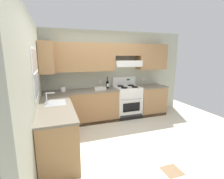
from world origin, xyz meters
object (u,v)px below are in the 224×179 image
stove (127,101)px  paper_towel_roll (63,89)px  wine_bottle (107,84)px  bowl (100,89)px

stove → paper_towel_roll: size_ratio=8.91×
wine_bottle → paper_towel_roll: wine_bottle is taller
stove → wine_bottle: size_ratio=3.57×
wine_bottle → bowl: 0.33m
wine_bottle → bowl: size_ratio=1.06×
stove → wine_bottle: 0.84m
bowl → paper_towel_roll: (-0.97, 0.17, 0.03)m
bowl → stove: bearing=6.2°
wine_bottle → bowl: (-0.27, -0.15, -0.10)m
stove → paper_towel_roll: stove is taller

